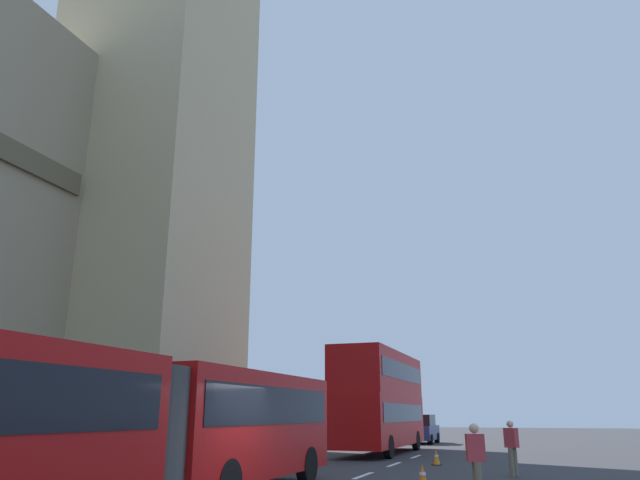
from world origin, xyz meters
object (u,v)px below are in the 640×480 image
Objects in this scene: pedestrian_by_kerb at (512,446)px; traffic_cone_middle at (423,476)px; pedestrian_near_cones at (476,459)px; double_decker_bus at (380,397)px; traffic_cone_east at (436,457)px; articulated_bus at (125,422)px; sedan_lead at (421,429)px.

traffic_cone_middle is at bearing 148.84° from pedestrian_by_kerb.
pedestrian_near_cones is at bearing 174.95° from pedestrian_by_kerb.
pedestrian_by_kerb is (-9.46, -6.57, -1.80)m from double_decker_bus.
traffic_cone_east is (-6.00, -3.61, -2.43)m from double_decker_bus.
double_decker_bus is 17.95× the size of traffic_cone_east.
pedestrian_near_cones is (-9.83, -2.40, 0.63)m from traffic_cone_east.
traffic_cone_middle is at bearing 32.73° from pedestrian_near_cones.
pedestrian_near_cones is (4.71, -6.00, -0.83)m from articulated_bus.
pedestrian_near_cones is at bearing -159.22° from double_decker_bus.
sedan_lead is 21.34m from pedestrian_by_kerb.
sedan_lead is (10.88, -0.11, -1.80)m from double_decker_bus.
traffic_cone_middle is (-24.07, -4.20, -0.63)m from sedan_lead.
pedestrian_by_kerb is at bearing -139.48° from traffic_cone_east.
pedestrian_by_kerb reaches higher than traffic_cone_east.
pedestrian_by_kerb is (-20.34, -6.46, -0.00)m from sedan_lead.
traffic_cone_middle and traffic_cone_east have the same top height.
articulated_bus reaches higher than traffic_cone_east.
sedan_lead is 7.59× the size of traffic_cone_east.
articulated_bus reaches higher than traffic_cone_middle.
pedestrian_near_cones is (-2.63, -1.69, 0.63)m from traffic_cone_middle.
sedan_lead reaches higher than pedestrian_by_kerb.
double_decker_bus reaches higher than articulated_bus.
traffic_cone_east is (7.20, 0.71, 0.00)m from traffic_cone_middle.
articulated_bus is 15.05m from traffic_cone_east.
articulated_bus reaches higher than pedestrian_by_kerb.
pedestrian_by_kerb is (6.36, -0.56, 0.00)m from pedestrian_near_cones.
double_decker_bus is 17.02m from pedestrian_near_cones.
pedestrian_near_cones is at bearing -147.27° from traffic_cone_middle.
traffic_cone_middle is at bearing -161.90° from double_decker_bus.
pedestrian_near_cones is 6.39m from pedestrian_by_kerb.
sedan_lead is 27.35m from pedestrian_near_cones.
articulated_bus is at bearing 128.10° from pedestrian_near_cones.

